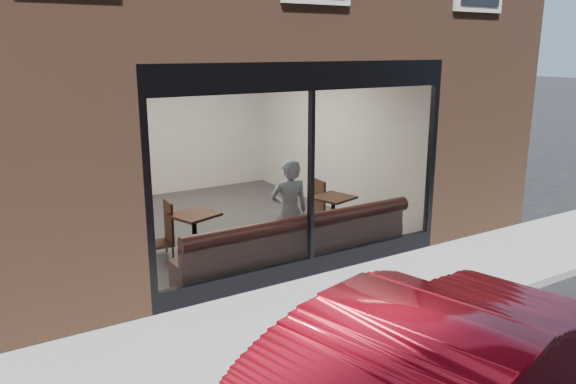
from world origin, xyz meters
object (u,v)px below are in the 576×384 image
person (289,211)px  parked_car (446,383)px  cafe_table_right (333,198)px  cafe_chair_left (159,244)px  banquette (296,254)px  cafe_table_left (194,215)px  cafe_chair_right (310,217)px

person → parked_car: 4.78m
cafe_table_right → cafe_chair_left: (-3.10, 0.63, -0.50)m
banquette → cafe_chair_left: banquette is taller
person → cafe_chair_left: size_ratio=3.94×
person → parked_car: (-1.36, -4.58, -0.09)m
person → banquette: bearing=95.1°
cafe_table_right → cafe_table_left: bearing=173.0°
banquette → person: (0.05, 0.28, 0.62)m
banquette → cafe_table_left: cafe_table_left is taller
cafe_table_left → cafe_chair_right: cafe_table_left is taller
banquette → cafe_table_right: size_ratio=6.20×
cafe_table_left → person: bearing=-38.0°
cafe_table_right → parked_car: 5.89m
cafe_table_left → cafe_chair_right: 2.54m
cafe_table_right → cafe_chair_right: size_ratio=1.47×
person → cafe_chair_right: (1.24, 1.22, -0.61)m
banquette → cafe_table_right: bearing=33.4°
cafe_table_left → parked_car: 5.55m
cafe_table_left → parked_car: size_ratio=0.15×
cafe_chair_left → parked_car: parked_car is taller
banquette → cafe_chair_right: 1.98m
cafe_table_right → cafe_chair_right: (-0.11, 0.58, -0.50)m
cafe_chair_left → cafe_chair_right: 2.99m
parked_car → banquette: bearing=-31.7°
banquette → cafe_table_left: (-1.19, 1.24, 0.52)m
cafe_chair_left → cafe_chair_right: bearing=-177.8°
person → parked_car: person is taller
banquette → cafe_chair_left: 2.31m
banquette → cafe_table_left: bearing=133.8°
cafe_table_left → cafe_chair_left: bearing=148.7°
banquette → person: bearing=80.4°
cafe_chair_right → cafe_table_right: bearing=107.5°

